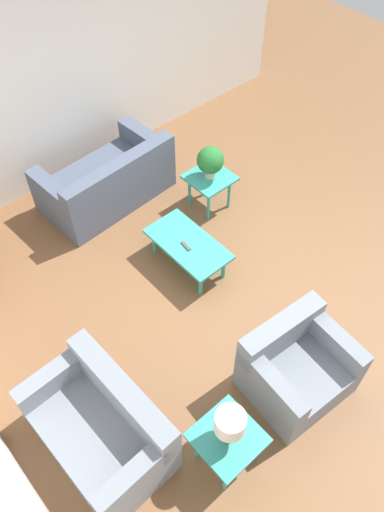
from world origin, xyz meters
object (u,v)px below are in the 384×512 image
Objects in this scene: loveseat at (103,427)px; coffee_table at (188,245)px; side_table_plant at (210,181)px; side_table_lamp at (227,440)px; table_lamp at (230,424)px; armchair at (295,367)px; potted_plant at (210,161)px; sofa at (108,182)px.

coffee_table is (1.13, -2.02, 0.03)m from loveseat.
side_table_plant is (0.58, -0.89, 0.10)m from coffee_table.
table_lamp reaches higher than side_table_lamp.
side_table_lamp is (-0.10, 1.04, 0.12)m from armchair.
armchair is at bearing -84.67° from table_lamp.
side_table_plant is 1.29× the size of table_lamp.
table_lamp is at bearing 38.72° from loveseat.
side_table_lamp reaches higher than coffee_table.
armchair is 0.98× the size of coffee_table.
loveseat is at bearing 40.38° from table_lamp.
potted_plant is at bearing 0.00° from side_table_plant.
coffee_table is 2.46× the size of table_lamp.
sofa is 1.69× the size of coffee_table.
sofa is 1.72× the size of armchair.
side_table_plant is at bearing -56.65° from coffee_table.
table_lamp is at bearing -169.64° from armchair.
armchair is 2.76m from potted_plant.
table_lamp is (-1.99, 1.28, 0.46)m from coffee_table.
sofa and armchair have the same top height.
potted_plant reaches higher than side_table_lamp.
loveseat is at bearing 120.51° from side_table_plant.
side_table_plant is (1.71, -2.90, 0.13)m from loveseat.
sofa is 3.79m from side_table_lamp.
coffee_table is (1.89, -0.24, 0.02)m from armchair.
armchair reaches higher than side_table_plant.
armchair is 2.73m from side_table_plant.
armchair is at bearing 155.47° from potted_plant.
side_table_lamp is 3.38m from potted_plant.
coffee_table is 2.36× the size of potted_plant.
loveseat is 3.21× the size of table_lamp.
loveseat is 2.31m from coffee_table.
loveseat is 1.24m from table_lamp.
loveseat is 3.40m from potted_plant.
armchair is at bearing 64.92° from loveseat.
armchair is at bearing 155.47° from side_table_plant.
side_table_lamp is 1.29× the size of table_lamp.
armchair is 1.87× the size of side_table_plant.
potted_plant reaches higher than sofa.
loveseat is at bearing 120.51° from potted_plant.
armchair is 1.93m from loveseat.
table_lamp is at bearing 147.26° from coffee_table.
table_lamp is (-2.57, 2.17, 0.03)m from potted_plant.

